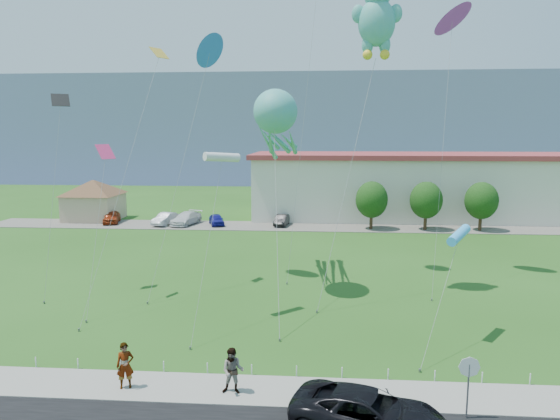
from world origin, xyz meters
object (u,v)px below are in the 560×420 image
Objects in this scene: warehouse at (488,185)px; parked_car_black at (282,220)px; parked_car_red at (112,217)px; teddy_bear_kite at (377,16)px; suv at (369,414)px; parked_car_white at (186,218)px; pedestrian_left at (125,365)px; stop_sign at (469,373)px; pedestrian_right at (233,371)px; parked_car_silver at (165,219)px; pavilion at (94,196)px; parked_car_blue at (216,220)px; octopus_kite at (277,124)px.

warehouse is 15.94× the size of parked_car_black.
parked_car_red is 0.21× the size of teddy_bear_kite.
suv is at bearing -112.27° from warehouse.
parked_car_white is at bearing -17.38° from parked_car_red.
teddy_bear_kite is (11.63, 14.73, 17.02)m from pedestrian_left.
stop_sign reaches higher than parked_car_red.
warehouse is at bearing 63.02° from pedestrian_right.
parked_car_silver is (6.81, -0.65, -0.02)m from parked_car_red.
pedestrian_left is (-30.09, -46.97, -3.05)m from warehouse.
pavilion is 1.66× the size of suv.
warehouse reaches higher than parked_car_red.
parked_car_blue is (-8.39, 38.29, -0.37)m from pedestrian_right.
pedestrian_left is 0.51× the size of parked_car_black.
suv is 42.94m from parked_car_blue.
pavilion reaches higher than parked_car_silver.
octopus_kite is (0.62, 15.19, 10.24)m from pedestrian_right.
octopus_kite is at bearing 52.01° from pedestrian_left.
parked_car_red is 33.82m from octopus_kite.
parked_car_black is at bearing -5.99° from pavilion.
teddy_bear_kite is at bearing 97.01° from stop_sign.
parked_car_black is (-9.72, 39.71, -1.18)m from stop_sign.
parked_car_silver is 13.79m from parked_car_black.
teddy_bear_kite is (15.46, -23.45, 17.41)m from parked_car_blue.
parked_car_black is (3.87, 38.48, -0.39)m from pedestrian_left.
parked_car_white is 0.25× the size of teddy_bear_kite.
pavilion is 10.69m from parked_car_silver.
parked_car_blue is at bearing 15.99° from parked_car_silver.
octopus_kite is (21.89, -23.53, 10.51)m from parked_car_red.
pedestrian_right is at bearing -20.41° from pedestrian_left.
warehouse is 2.97× the size of teddy_bear_kite.
warehouse is 31.86× the size of pedestrian_right.
stop_sign is (-16.50, -48.21, -2.26)m from warehouse.
warehouse is 47.67m from parked_car_red.
warehouse is 39.69m from teddy_bear_kite.
suv is (-3.77, -1.29, -1.04)m from stop_sign.
parked_car_red is 1.15× the size of parked_car_blue.
warehouse is 55.87m from pedestrian_left.
warehouse is 14.34× the size of parked_car_silver.
parked_car_black is at bearing -162.04° from warehouse.
suv reaches higher than parked_car_red.
parked_car_black is at bearing -14.86° from parked_car_red.
warehouse is at bearing 38.33° from pedestrian_left.
pavilion reaches higher than pedestrian_left.
pedestrian_left is at bearing -103.17° from parked_car_blue.
pedestrian_left is (-13.59, 1.23, -0.79)m from stop_sign.
pavilion is 12.96m from parked_car_white.
pedestrian_left is 38.86m from parked_car_white.
parked_car_white is (-17.28, 40.67, -0.03)m from suv.
pavilion is 2.40× the size of parked_car_black.
pavilion is at bearing 52.32° from suv.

